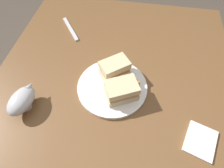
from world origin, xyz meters
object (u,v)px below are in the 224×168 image
(sandwich_half_left, at_px, (121,90))
(sandwich_half_right, at_px, (113,69))
(gravy_boat, at_px, (22,100))
(napkin, at_px, (200,141))
(plate, at_px, (112,87))
(fork, at_px, (70,29))

(sandwich_half_left, height_order, sandwich_half_right, sandwich_half_right)
(gravy_boat, xyz_separation_m, napkin, (0.03, 0.60, -0.04))
(gravy_boat, bearing_deg, sandwich_half_right, 122.66)
(plate, height_order, sandwich_half_right, sandwich_half_right)
(plate, xyz_separation_m, sandwich_half_left, (0.04, 0.04, 0.04))
(napkin, xyz_separation_m, fork, (-0.45, -0.56, -0.00))
(gravy_boat, bearing_deg, sandwich_half_left, 106.06)
(sandwich_half_right, relative_size, gravy_boat, 0.90)
(plate, relative_size, sandwich_half_left, 2.00)
(sandwich_half_left, bearing_deg, napkin, 66.28)
(sandwich_half_right, bearing_deg, sandwich_half_left, 26.18)
(plate, height_order, fork, plate)
(sandwich_half_right, bearing_deg, fork, -134.68)
(fork, bearing_deg, sandwich_half_right, 8.97)
(sandwich_half_right, height_order, napkin, sandwich_half_right)
(sandwich_half_right, height_order, fork, sandwich_half_right)
(sandwich_half_left, height_order, fork, sandwich_half_left)
(sandwich_half_left, height_order, napkin, sandwich_half_left)
(fork, bearing_deg, sandwich_half_left, 4.84)
(plate, xyz_separation_m, napkin, (0.15, 0.31, -0.00))
(sandwich_half_right, xyz_separation_m, gravy_boat, (0.18, -0.28, -0.01))
(plate, relative_size, fork, 1.46)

